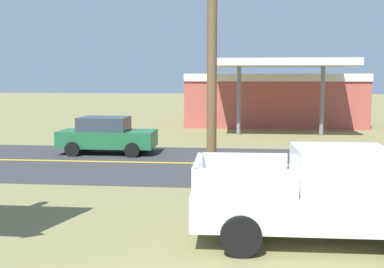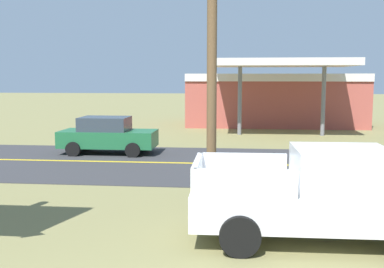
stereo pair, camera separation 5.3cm
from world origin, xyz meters
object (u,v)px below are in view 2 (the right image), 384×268
gas_station (274,98)px  pickup_white_parked_on_lawn (321,196)px  car_green_near_lane (108,135)px  utility_pole (212,39)px

gas_station → pickup_white_parked_on_lawn: bearing=-91.7°
car_green_near_lane → pickup_white_parked_on_lawn: bearing=-54.0°
utility_pole → pickup_white_parked_on_lawn: (2.43, -2.62, -3.41)m
car_green_near_lane → utility_pole: bearing=-56.6°
utility_pole → car_green_near_lane: size_ratio=1.96×
utility_pole → car_green_near_lane: (-5.09, 7.72, -3.55)m
pickup_white_parked_on_lawn → car_green_near_lane: bearing=126.0°
utility_pole → gas_station: utility_pole is taller
gas_station → pickup_white_parked_on_lawn: size_ratio=2.29×
utility_pole → car_green_near_lane: bearing=123.4°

